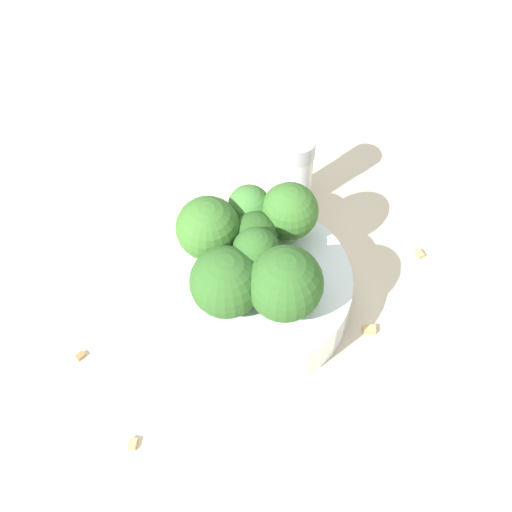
{
  "coord_description": "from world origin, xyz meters",
  "views": [
    {
      "loc": [
        -0.08,
        0.3,
        0.51
      ],
      "look_at": [
        0.0,
        0.0,
        0.07
      ],
      "focal_mm": 50.0,
      "sensor_mm": 36.0,
      "label": 1
    }
  ],
  "objects": [
    {
      "name": "almond_crumb_3",
      "position": [
        0.12,
        0.08,
        0.0
      ],
      "size": [
        0.01,
        0.01,
        0.01
      ],
      "primitive_type": "cube",
      "rotation": [
        0.0,
        0.0,
        4.18
      ],
      "color": "olive",
      "rests_on": "ground_plane"
    },
    {
      "name": "broccoli_floret_6",
      "position": [
        0.02,
        -0.05,
        0.07
      ],
      "size": [
        0.03,
        0.03,
        0.05
      ],
      "color": "#84AD66",
      "rests_on": "bowl"
    },
    {
      "name": "broccoli_floret_2",
      "position": [
        -0.03,
        0.02,
        0.07
      ],
      "size": [
        0.06,
        0.06,
        0.06
      ],
      "color": "#8EB770",
      "rests_on": "bowl"
    },
    {
      "name": "almond_crumb_2",
      "position": [
        -0.1,
        0.0,
        0.0
      ],
      "size": [
        0.01,
        0.01,
        0.01
      ],
      "primitive_type": "cube",
      "rotation": [
        0.0,
        0.0,
        0.26
      ],
      "color": "tan",
      "rests_on": "ground_plane"
    },
    {
      "name": "bowl",
      "position": [
        0.0,
        0.0,
        0.02
      ],
      "size": [
        0.15,
        0.15,
        0.04
      ],
      "primitive_type": "cylinder",
      "color": "silver",
      "rests_on": "ground_plane"
    },
    {
      "name": "ground_plane",
      "position": [
        0.0,
        0.0,
        0.0
      ],
      "size": [
        3.0,
        3.0,
        0.0
      ],
      "primitive_type": "plane",
      "color": "beige"
    },
    {
      "name": "broccoli_floret_3",
      "position": [
        -0.01,
        -0.05,
        0.07
      ],
      "size": [
        0.05,
        0.05,
        0.05
      ],
      "color": "#84AD66",
      "rests_on": "bowl"
    },
    {
      "name": "broccoli_floret_4",
      "position": [
        0.0,
        0.0,
        0.07
      ],
      "size": [
        0.04,
        0.04,
        0.06
      ],
      "color": "#8EB770",
      "rests_on": "bowl"
    },
    {
      "name": "pepper_shaker",
      "position": [
        -0.01,
        -0.12,
        0.04
      ],
      "size": [
        0.03,
        0.03,
        0.08
      ],
      "color": "silver",
      "rests_on": "ground_plane"
    },
    {
      "name": "broccoli_floret_5",
      "position": [
        0.01,
        -0.02,
        0.07
      ],
      "size": [
        0.04,
        0.04,
        0.04
      ],
      "color": "#8EB770",
      "rests_on": "bowl"
    },
    {
      "name": "broccoli_floret_1",
      "position": [
        0.04,
        -0.01,
        0.07
      ],
      "size": [
        0.05,
        0.05,
        0.06
      ],
      "color": "#8EB770",
      "rests_on": "bowl"
    },
    {
      "name": "almond_crumb_4",
      "position": [
        0.04,
        -0.08,
        0.0
      ],
      "size": [
        0.01,
        0.01,
        0.01
      ],
      "primitive_type": "cube",
      "rotation": [
        0.0,
        0.0,
        4.9
      ],
      "color": "olive",
      "rests_on": "ground_plane"
    },
    {
      "name": "almond_crumb_1",
      "position": [
        -0.12,
        -0.09,
        0.0
      ],
      "size": [
        0.01,
        0.01,
        0.01
      ],
      "primitive_type": "cube",
      "rotation": [
        0.0,
        0.0,
        5.38
      ],
      "color": "tan",
      "rests_on": "ground_plane"
    },
    {
      "name": "almond_crumb_0",
      "position": [
        0.06,
        0.14,
        0.0
      ],
      "size": [
        0.01,
        0.01,
        0.01
      ],
      "primitive_type": "cube",
      "rotation": [
        0.0,
        0.0,
        1.66
      ],
      "color": "tan",
      "rests_on": "ground_plane"
    },
    {
      "name": "broccoli_floret_0",
      "position": [
        0.02,
        0.03,
        0.07
      ],
      "size": [
        0.05,
        0.05,
        0.06
      ],
      "color": "#7A9E5B",
      "rests_on": "bowl"
    }
  ]
}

